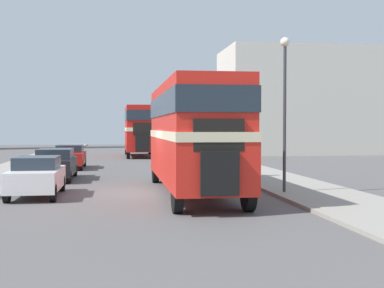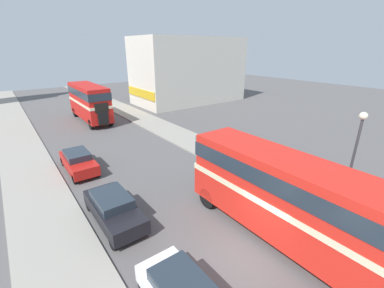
{
  "view_description": "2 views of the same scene",
  "coord_description": "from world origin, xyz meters",
  "px_view_note": "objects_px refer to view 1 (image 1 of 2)",
  "views": [
    {
      "loc": [
        -0.82,
        -20.89,
        2.57
      ],
      "look_at": [
        2.08,
        -0.5,
        1.93
      ],
      "focal_mm": 50.0,
      "sensor_mm": 36.0,
      "label": 1
    },
    {
      "loc": [
        -7.29,
        -5.63,
        8.7
      ],
      "look_at": [
        2.08,
        6.89,
        2.74
      ],
      "focal_mm": 24.0,
      "sensor_mm": 36.0,
      "label": 2
    }
  ],
  "objects_px": {
    "car_parked_mid": "(55,164)",
    "car_parked_far": "(70,156)",
    "double_decker_bus": "(192,129)",
    "bus_distant": "(140,127)",
    "car_parked_near": "(37,176)",
    "pedestrian_walking": "(253,157)",
    "street_lamp": "(285,91)",
    "bicycle_on_pavement": "(241,161)"
  },
  "relations": [
    {
      "from": "bus_distant",
      "to": "street_lamp",
      "type": "xyz_separation_m",
      "value": [
        4.25,
        -28.0,
        1.33
      ]
    },
    {
      "from": "pedestrian_walking",
      "to": "bicycle_on_pavement",
      "type": "relative_size",
      "value": 0.99
    },
    {
      "from": "car_parked_mid",
      "to": "bicycle_on_pavement",
      "type": "relative_size",
      "value": 2.63
    },
    {
      "from": "bus_distant",
      "to": "car_parked_mid",
      "type": "xyz_separation_m",
      "value": [
        -5.06,
        -20.79,
        -1.84
      ]
    },
    {
      "from": "car_parked_mid",
      "to": "bicycle_on_pavement",
      "type": "bearing_deg",
      "value": 29.27
    },
    {
      "from": "double_decker_bus",
      "to": "street_lamp",
      "type": "bearing_deg",
      "value": -13.02
    },
    {
      "from": "bus_distant",
      "to": "pedestrian_walking",
      "type": "relative_size",
      "value": 5.31
    },
    {
      "from": "pedestrian_walking",
      "to": "bicycle_on_pavement",
      "type": "bearing_deg",
      "value": 82.09
    },
    {
      "from": "bus_distant",
      "to": "car_parked_far",
      "type": "distance_m",
      "value": 14.47
    },
    {
      "from": "double_decker_bus",
      "to": "car_parked_near",
      "type": "height_order",
      "value": "double_decker_bus"
    },
    {
      "from": "double_decker_bus",
      "to": "bus_distant",
      "type": "relative_size",
      "value": 1.21
    },
    {
      "from": "pedestrian_walking",
      "to": "bicycle_on_pavement",
      "type": "distance_m",
      "value": 6.81
    },
    {
      "from": "pedestrian_walking",
      "to": "bicycle_on_pavement",
      "type": "height_order",
      "value": "pedestrian_walking"
    },
    {
      "from": "bus_distant",
      "to": "car_parked_mid",
      "type": "bearing_deg",
      "value": -103.68
    },
    {
      "from": "double_decker_bus",
      "to": "street_lamp",
      "type": "relative_size",
      "value": 1.91
    },
    {
      "from": "car_parked_mid",
      "to": "car_parked_far",
      "type": "relative_size",
      "value": 1.04
    },
    {
      "from": "pedestrian_walking",
      "to": "street_lamp",
      "type": "xyz_separation_m",
      "value": [
        -0.49,
        -6.51,
        2.85
      ]
    },
    {
      "from": "bus_distant",
      "to": "car_parked_far",
      "type": "xyz_separation_m",
      "value": [
        -4.96,
        -13.47,
        -1.86
      ]
    },
    {
      "from": "bus_distant",
      "to": "bicycle_on_pavement",
      "type": "height_order",
      "value": "bus_distant"
    },
    {
      "from": "car_parked_far",
      "to": "pedestrian_walking",
      "type": "xyz_separation_m",
      "value": [
        9.69,
        -8.02,
        0.33
      ]
    },
    {
      "from": "pedestrian_walking",
      "to": "street_lamp",
      "type": "height_order",
      "value": "street_lamp"
    },
    {
      "from": "car_parked_near",
      "to": "bicycle_on_pavement",
      "type": "height_order",
      "value": "car_parked_near"
    },
    {
      "from": "bicycle_on_pavement",
      "to": "street_lamp",
      "type": "bearing_deg",
      "value": -96.14
    },
    {
      "from": "bus_distant",
      "to": "bicycle_on_pavement",
      "type": "distance_m",
      "value": 15.97
    },
    {
      "from": "car_parked_far",
      "to": "bus_distant",
      "type": "bearing_deg",
      "value": 69.79
    },
    {
      "from": "car_parked_near",
      "to": "double_decker_bus",
      "type": "bearing_deg",
      "value": -0.63
    },
    {
      "from": "double_decker_bus",
      "to": "car_parked_near",
      "type": "xyz_separation_m",
      "value": [
        -5.84,
        0.06,
        -1.75
      ]
    },
    {
      "from": "bus_distant",
      "to": "pedestrian_walking",
      "type": "bearing_deg",
      "value": -77.58
    },
    {
      "from": "double_decker_bus",
      "to": "pedestrian_walking",
      "type": "bearing_deg",
      "value": 55.5
    },
    {
      "from": "car_parked_near",
      "to": "street_lamp",
      "type": "relative_size",
      "value": 0.69
    },
    {
      "from": "car_parked_mid",
      "to": "street_lamp",
      "type": "xyz_separation_m",
      "value": [
        9.3,
        -7.21,
        3.17
      ]
    },
    {
      "from": "bus_distant",
      "to": "street_lamp",
      "type": "distance_m",
      "value": 28.35
    },
    {
      "from": "double_decker_bus",
      "to": "street_lamp",
      "type": "xyz_separation_m",
      "value": [
        3.44,
        -0.79,
        1.44
      ]
    },
    {
      "from": "bicycle_on_pavement",
      "to": "pedestrian_walking",
      "type": "bearing_deg",
      "value": -97.91
    },
    {
      "from": "car_parked_near",
      "to": "car_parked_mid",
      "type": "bearing_deg",
      "value": 90.28
    },
    {
      "from": "car_parked_far",
      "to": "car_parked_near",
      "type": "bearing_deg",
      "value": -90.29
    },
    {
      "from": "double_decker_bus",
      "to": "bicycle_on_pavement",
      "type": "distance_m",
      "value": 13.5
    },
    {
      "from": "double_decker_bus",
      "to": "car_parked_mid",
      "type": "height_order",
      "value": "double_decker_bus"
    },
    {
      "from": "car_parked_near",
      "to": "pedestrian_walking",
      "type": "distance_m",
      "value": 11.28
    },
    {
      "from": "street_lamp",
      "to": "car_parked_far",
      "type": "bearing_deg",
      "value": 122.36
    },
    {
      "from": "double_decker_bus",
      "to": "bus_distant",
      "type": "distance_m",
      "value": 27.21
    },
    {
      "from": "car_parked_near",
      "to": "bicycle_on_pavement",
      "type": "relative_size",
      "value": 2.29
    }
  ]
}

